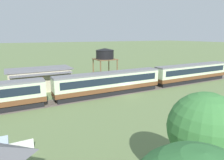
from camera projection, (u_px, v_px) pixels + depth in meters
ground_plane at (127, 95)px, 37.03m from camera, size 600.00×600.00×0.00m
passenger_train at (111, 82)px, 36.84m from camera, size 64.59×2.86×4.20m
railway_track at (104, 95)px, 36.71m from camera, size 105.98×3.60×0.04m
station_building at (40, 79)px, 39.91m from camera, size 12.33×7.38×4.35m
water_tower at (105, 54)px, 48.98m from camera, size 4.96×4.96×7.72m
yard_tree_1 at (205, 129)px, 12.54m from camera, size 4.69×4.69×7.35m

